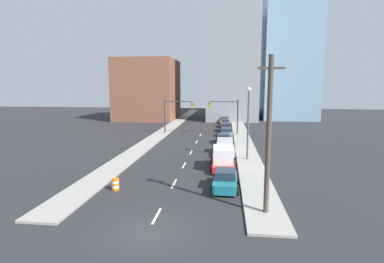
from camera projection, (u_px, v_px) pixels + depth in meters
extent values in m
plane|color=#262628|center=(149.00, 231.00, 16.88)|extent=(200.00, 200.00, 0.00)
cube|color=gray|center=(171.00, 126.00, 61.20)|extent=(2.65, 88.68, 0.16)
cube|color=gray|center=(239.00, 127.00, 59.68)|extent=(2.65, 88.68, 0.16)
cube|color=beige|center=(157.00, 216.00, 18.84)|extent=(0.16, 2.40, 0.01)
cube|color=beige|center=(174.00, 184.00, 25.11)|extent=(0.16, 2.40, 0.01)
cube|color=beige|center=(184.00, 165.00, 31.00)|extent=(0.16, 2.40, 0.01)
cube|color=beige|center=(191.00, 152.00, 37.19)|extent=(0.16, 2.40, 0.01)
cube|color=beige|center=(197.00, 142.00, 44.18)|extent=(0.16, 2.40, 0.01)
cube|color=beige|center=(200.00, 135.00, 50.66)|extent=(0.16, 2.40, 0.01)
cube|color=brown|center=(148.00, 90.00, 75.19)|extent=(14.00, 16.00, 14.77)
cube|color=gray|center=(232.00, 66.00, 75.91)|extent=(12.00, 20.00, 26.63)
cube|color=#7A9EB7|center=(287.00, 51.00, 77.68)|extent=(13.00, 20.00, 34.64)
cylinder|color=#38383D|center=(165.00, 116.00, 51.77)|extent=(0.24, 0.24, 6.02)
cylinder|color=#38383D|center=(178.00, 101.00, 51.12)|extent=(4.77, 0.16, 0.16)
cube|color=#B79319|center=(192.00, 105.00, 50.94)|extent=(0.34, 0.32, 1.10)
cylinder|color=#4C0C0C|center=(192.00, 103.00, 50.73)|extent=(0.22, 0.04, 0.22)
cylinder|color=#593F0C|center=(192.00, 105.00, 50.78)|extent=(0.22, 0.04, 0.22)
cylinder|color=#26E53F|center=(192.00, 107.00, 50.83)|extent=(0.22, 0.04, 0.22)
cylinder|color=#38383D|center=(238.00, 117.00, 50.37)|extent=(0.24, 0.24, 6.02)
cylinder|color=#38383D|center=(224.00, 102.00, 50.26)|extent=(4.77, 0.16, 0.16)
cube|color=#B79319|center=(209.00, 105.00, 50.61)|extent=(0.34, 0.32, 1.10)
cylinder|color=#4C0C0C|center=(209.00, 103.00, 50.40)|extent=(0.22, 0.04, 0.22)
cylinder|color=#593F0C|center=(209.00, 105.00, 50.45)|extent=(0.22, 0.04, 0.22)
cylinder|color=#26E53F|center=(209.00, 107.00, 50.50)|extent=(0.22, 0.04, 0.22)
cylinder|color=#473D33|center=(268.00, 137.00, 18.35)|extent=(0.32, 0.32, 9.94)
cube|color=#473D33|center=(271.00, 68.00, 17.74)|extent=(1.60, 0.14, 0.14)
cylinder|color=orange|center=(116.00, 189.00, 23.56)|extent=(0.56, 0.56, 0.19)
cylinder|color=white|center=(115.00, 186.00, 23.53)|extent=(0.56, 0.56, 0.19)
cylinder|color=orange|center=(115.00, 184.00, 23.50)|extent=(0.56, 0.56, 0.19)
cylinder|color=white|center=(115.00, 182.00, 23.47)|extent=(0.56, 0.56, 0.19)
cylinder|color=orange|center=(115.00, 179.00, 23.45)|extent=(0.56, 0.56, 0.19)
cylinder|color=#4C4C51|center=(248.00, 126.00, 32.57)|extent=(0.20, 0.20, 7.57)
sphere|color=white|center=(249.00, 89.00, 31.98)|extent=(0.44, 0.44, 0.44)
cube|color=#196B75|center=(225.00, 182.00, 23.84)|extent=(1.97, 4.38, 0.69)
cube|color=#1E2838|center=(226.00, 174.00, 23.74)|extent=(1.66, 2.00, 0.64)
cylinder|color=black|center=(215.00, 179.00, 25.31)|extent=(0.25, 0.70, 0.69)
cylinder|color=black|center=(237.00, 180.00, 25.03)|extent=(0.25, 0.70, 0.69)
cylinder|color=black|center=(212.00, 189.00, 22.70)|extent=(0.25, 0.70, 0.69)
cylinder|color=black|center=(237.00, 191.00, 22.42)|extent=(0.25, 0.70, 0.69)
cube|color=red|center=(223.00, 164.00, 29.79)|extent=(2.33, 5.58, 0.57)
cube|color=silver|center=(223.00, 154.00, 29.38)|extent=(2.00, 3.48, 1.42)
cylinder|color=black|center=(212.00, 160.00, 31.58)|extent=(0.25, 0.72, 0.71)
cylinder|color=black|center=(233.00, 161.00, 31.41)|extent=(0.25, 0.72, 0.71)
cylinder|color=black|center=(211.00, 169.00, 28.21)|extent=(0.25, 0.72, 0.71)
cylinder|color=black|center=(235.00, 170.00, 28.05)|extent=(0.25, 0.72, 0.71)
cube|color=#B2B2BC|center=(225.00, 149.00, 36.09)|extent=(2.30, 5.42, 0.82)
cube|color=#B2B2BC|center=(225.00, 142.00, 36.76)|extent=(1.92, 1.67, 0.81)
cylinder|color=black|center=(216.00, 149.00, 37.85)|extent=(0.24, 0.65, 0.64)
cylinder|color=black|center=(233.00, 149.00, 37.68)|extent=(0.24, 0.65, 0.64)
cylinder|color=black|center=(216.00, 154.00, 34.58)|extent=(0.24, 0.65, 0.64)
cylinder|color=black|center=(235.00, 155.00, 34.41)|extent=(0.24, 0.65, 0.64)
cube|color=brown|center=(224.00, 140.00, 42.94)|extent=(1.90, 4.69, 0.65)
cube|color=#1E2838|center=(224.00, 136.00, 42.85)|extent=(1.65, 2.12, 0.59)
cylinder|color=black|center=(217.00, 140.00, 44.49)|extent=(0.23, 0.62, 0.62)
cylinder|color=black|center=(230.00, 140.00, 44.29)|extent=(0.23, 0.62, 0.62)
cylinder|color=black|center=(217.00, 143.00, 41.64)|extent=(0.23, 0.62, 0.62)
cylinder|color=black|center=(231.00, 143.00, 41.45)|extent=(0.23, 0.62, 0.62)
cube|color=slate|center=(226.00, 133.00, 49.08)|extent=(1.98, 4.82, 0.64)
cube|color=#1E2838|center=(227.00, 130.00, 48.99)|extent=(1.68, 2.19, 0.60)
cylinder|color=black|center=(221.00, 133.00, 50.64)|extent=(0.24, 0.71, 0.71)
cylinder|color=black|center=(232.00, 133.00, 50.48)|extent=(0.24, 0.71, 0.71)
cylinder|color=black|center=(221.00, 136.00, 47.72)|extent=(0.24, 0.71, 0.71)
cylinder|color=black|center=(233.00, 136.00, 47.57)|extent=(0.24, 0.71, 0.71)
cube|color=maroon|center=(226.00, 129.00, 54.48)|extent=(1.93, 4.55, 0.73)
cube|color=#1E2838|center=(226.00, 125.00, 54.38)|extent=(1.64, 2.07, 0.65)
cylinder|color=black|center=(220.00, 129.00, 55.97)|extent=(0.24, 0.62, 0.61)
cylinder|color=black|center=(230.00, 129.00, 55.81)|extent=(0.24, 0.62, 0.61)
cylinder|color=black|center=(220.00, 131.00, 53.21)|extent=(0.24, 0.62, 0.61)
cylinder|color=black|center=(231.00, 131.00, 53.06)|extent=(0.24, 0.62, 0.61)
cube|color=tan|center=(225.00, 124.00, 60.70)|extent=(1.85, 4.66, 0.73)
cube|color=#1E2838|center=(225.00, 121.00, 60.60)|extent=(1.59, 2.11, 0.65)
cylinder|color=black|center=(221.00, 125.00, 62.24)|extent=(0.23, 0.61, 0.61)
cylinder|color=black|center=(229.00, 125.00, 62.07)|extent=(0.23, 0.61, 0.61)
cylinder|color=black|center=(221.00, 126.00, 59.41)|extent=(0.23, 0.61, 0.61)
cylinder|color=black|center=(230.00, 127.00, 59.24)|extent=(0.23, 0.61, 0.61)
cube|color=orange|center=(225.00, 121.00, 67.14)|extent=(2.02, 4.64, 0.64)
cube|color=#1E2838|center=(225.00, 118.00, 67.05)|extent=(1.68, 2.13, 0.59)
cylinder|color=black|center=(221.00, 121.00, 68.69)|extent=(0.25, 0.67, 0.66)
cylinder|color=black|center=(229.00, 121.00, 68.39)|extent=(0.25, 0.67, 0.66)
cylinder|color=black|center=(220.00, 122.00, 65.93)|extent=(0.25, 0.67, 0.66)
cylinder|color=black|center=(229.00, 123.00, 65.63)|extent=(0.25, 0.67, 0.66)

